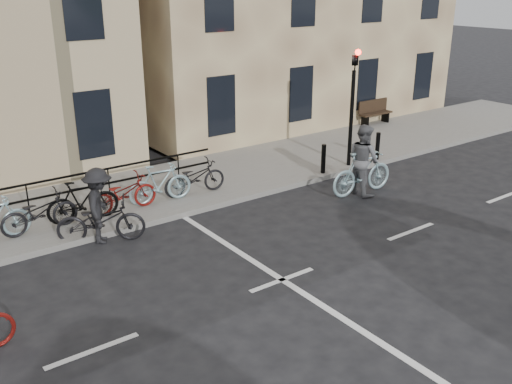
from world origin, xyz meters
TOP-DOWN VIEW (x-y plane):
  - ground at (0.00, 0.00)m, footprint 120.00×120.00m
  - sidewalk at (-4.00, 6.00)m, footprint 46.00×4.00m
  - traffic_light at (6.20, 4.34)m, footprint 0.18×0.30m
  - bollard_east at (5.00, 4.25)m, footprint 0.14×0.14m
  - bollard_west at (7.40, 4.25)m, footprint 0.14×0.14m
  - bench at (11.00, 7.73)m, footprint 1.60×0.41m
  - parked_bikes at (-3.30, 5.04)m, footprint 10.40×1.23m
  - cyclist_grey at (4.94, 2.58)m, footprint 2.12×1.04m
  - cyclist_dark at (-2.24, 3.90)m, footprint 2.11×1.52m

SIDE VIEW (x-z plane):
  - ground at x=0.00m, z-range 0.00..0.00m
  - sidewalk at x=-4.00m, z-range 0.00..0.15m
  - bollard_east at x=5.00m, z-range 0.15..1.05m
  - bollard_west at x=7.40m, z-range 0.15..1.05m
  - parked_bikes at x=-3.30m, z-range 0.12..1.17m
  - bench at x=11.00m, z-range 0.19..1.16m
  - cyclist_dark at x=-2.24m, z-range -0.19..1.60m
  - cyclist_grey at x=4.94m, z-range -0.19..1.82m
  - traffic_light at x=6.20m, z-range 0.50..4.40m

